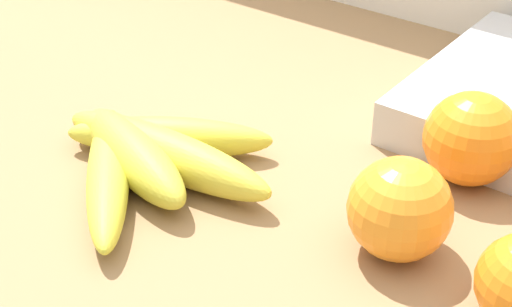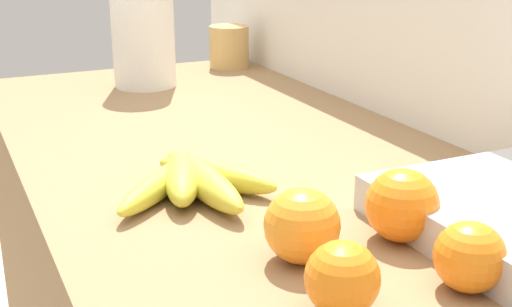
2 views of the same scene
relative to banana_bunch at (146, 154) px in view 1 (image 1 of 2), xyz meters
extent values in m
cube|color=silver|center=(0.11, 0.45, -0.32)|extent=(2.20, 0.06, 1.30)
ellipsoid|color=gold|center=(-0.01, -0.04, 0.00)|extent=(0.16, 0.16, 0.03)
ellipsoid|color=gold|center=(0.00, -0.01, 0.00)|extent=(0.17, 0.09, 0.04)
ellipsoid|color=gold|center=(0.01, 0.01, 0.00)|extent=(0.21, 0.05, 0.04)
ellipsoid|color=gold|center=(-0.01, 0.03, 0.00)|extent=(0.17, 0.12, 0.04)
sphere|color=orange|center=(0.21, 0.04, 0.02)|extent=(0.07, 0.07, 0.07)
sphere|color=orange|center=(0.21, 0.15, 0.02)|extent=(0.08, 0.08, 0.08)
camera|label=1|loc=(0.39, -0.37, 0.34)|focal=54.00mm
camera|label=2|loc=(0.74, -0.26, 0.30)|focal=48.58mm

